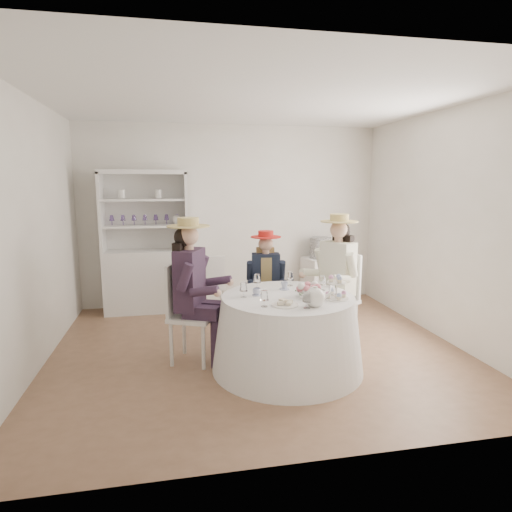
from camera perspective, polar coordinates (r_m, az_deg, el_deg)
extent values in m
plane|color=brown|center=(4.93, 0.23, -12.31)|extent=(4.50, 4.50, 0.00)
plane|color=white|center=(4.65, 0.25, 20.27)|extent=(4.50, 4.50, 0.00)
plane|color=silver|center=(6.56, -3.19, 5.36)|extent=(4.50, 0.00, 4.50)
plane|color=silver|center=(2.68, 8.62, -1.16)|extent=(4.50, 0.00, 4.50)
plane|color=silver|center=(4.71, -27.74, 2.51)|extent=(0.00, 4.50, 4.50)
plane|color=silver|center=(5.50, 23.96, 3.67)|extent=(0.00, 4.50, 4.50)
cone|color=white|center=(4.35, 4.20, -10.25)|extent=(1.51, 1.51, 0.73)
cylinder|color=white|center=(4.24, 4.27, -5.47)|extent=(1.31, 1.31, 0.02)
cube|color=silver|center=(6.40, -14.25, -3.22)|extent=(1.24, 0.56, 0.90)
cube|color=silver|center=(6.45, -14.52, 5.85)|extent=(1.20, 0.16, 1.10)
cube|color=silver|center=(6.24, -14.85, 10.75)|extent=(1.24, 0.56, 0.06)
cube|color=silver|center=(6.32, -19.90, 5.50)|extent=(0.08, 0.45, 1.10)
cube|color=silver|center=(6.25, -9.30, 5.91)|extent=(0.08, 0.45, 1.10)
cube|color=silver|center=(6.27, -14.55, 3.91)|extent=(1.15, 0.51, 0.03)
cube|color=silver|center=(6.25, -14.70, 7.28)|extent=(1.15, 0.51, 0.03)
sphere|color=white|center=(6.25, -10.46, 4.78)|extent=(0.14, 0.14, 0.14)
cube|color=silver|center=(6.79, 8.46, -3.16)|extent=(0.53, 0.53, 0.70)
cylinder|color=black|center=(6.69, 8.57, 1.10)|extent=(0.40, 0.40, 0.32)
cube|color=silver|center=(4.51, -8.44, -8.04)|extent=(0.56, 0.56, 0.04)
cylinder|color=silver|center=(4.39, -7.03, -11.95)|extent=(0.04, 0.04, 0.47)
cylinder|color=silver|center=(4.69, -5.61, -10.46)|extent=(0.04, 0.04, 0.47)
cylinder|color=silver|center=(4.51, -11.23, -11.46)|extent=(0.04, 0.04, 0.47)
cylinder|color=silver|center=(4.80, -9.56, -10.06)|extent=(0.04, 0.04, 0.47)
cube|color=silver|center=(4.50, -10.83, -4.31)|extent=(0.19, 0.39, 0.54)
cube|color=black|center=(4.42, -8.82, -3.11)|extent=(0.35, 0.44, 0.62)
cube|color=black|center=(4.36, -7.33, -7.48)|extent=(0.39, 0.27, 0.13)
cylinder|color=black|center=(4.42, -5.37, -11.62)|extent=(0.11, 0.11, 0.49)
cylinder|color=black|center=(4.18, -9.41, -2.79)|extent=(0.21, 0.16, 0.29)
cube|color=black|center=(4.53, -6.50, -6.78)|extent=(0.39, 0.27, 0.13)
cylinder|color=black|center=(4.59, -4.62, -10.77)|extent=(0.11, 0.11, 0.49)
cylinder|color=black|center=(4.59, -7.35, -1.63)|extent=(0.21, 0.16, 0.29)
cylinder|color=#D8A889|center=(4.35, -8.94, 1.15)|extent=(0.10, 0.10, 0.09)
sphere|color=#D8A889|center=(4.34, -8.98, 2.69)|extent=(0.20, 0.20, 0.20)
sphere|color=black|center=(4.36, -9.56, 2.50)|extent=(0.20, 0.20, 0.20)
cube|color=black|center=(4.41, -9.92, -0.74)|extent=(0.18, 0.27, 0.41)
cylinder|color=tan|center=(4.33, -9.01, 3.96)|extent=(0.43, 0.43, 0.01)
cylinder|color=tan|center=(4.32, -9.03, 4.52)|extent=(0.21, 0.21, 0.09)
cube|color=silver|center=(5.25, 1.30, -6.20)|extent=(0.41, 0.41, 0.04)
cylinder|color=silver|center=(5.16, -0.20, -8.91)|extent=(0.03, 0.03, 0.40)
cylinder|color=silver|center=(5.18, 3.06, -8.83)|extent=(0.03, 0.03, 0.40)
cylinder|color=silver|center=(5.44, -0.40, -7.93)|extent=(0.03, 0.03, 0.40)
cylinder|color=silver|center=(5.46, 2.69, -7.86)|extent=(0.03, 0.03, 0.40)
cube|color=silver|center=(5.34, 1.15, -3.17)|extent=(0.35, 0.07, 0.46)
cube|color=#181F31|center=(5.18, 1.30, -2.55)|extent=(0.35, 0.22, 0.53)
cube|color=tan|center=(5.18, 1.30, -2.55)|extent=(0.15, 0.22, 0.46)
cube|color=#181F31|center=(5.11, 0.49, -5.76)|extent=(0.16, 0.32, 0.11)
cylinder|color=#181F31|center=(5.07, 0.60, -9.13)|extent=(0.09, 0.09, 0.42)
cylinder|color=#181F31|center=(5.12, -0.77, -1.97)|extent=(0.10, 0.17, 0.25)
cube|color=#181F31|center=(5.13, 2.33, -5.73)|extent=(0.16, 0.32, 0.11)
cylinder|color=#181F31|center=(5.09, 2.47, -9.08)|extent=(0.09, 0.09, 0.42)
cylinder|color=#181F31|center=(5.15, 3.43, -1.91)|extent=(0.10, 0.17, 0.25)
cylinder|color=#D8A889|center=(5.13, 1.31, 0.54)|extent=(0.08, 0.08, 0.07)
sphere|color=#D8A889|center=(5.11, 1.31, 1.65)|extent=(0.17, 0.17, 0.17)
sphere|color=tan|center=(5.16, 1.27, 1.56)|extent=(0.17, 0.17, 0.17)
cube|color=tan|center=(5.22, 1.23, -0.71)|extent=(0.23, 0.10, 0.35)
cylinder|color=red|center=(5.10, 1.32, 2.56)|extent=(0.37, 0.37, 0.01)
cylinder|color=red|center=(5.10, 1.32, 2.97)|extent=(0.18, 0.18, 0.07)
cube|color=silver|center=(5.12, 10.55, -5.97)|extent=(0.58, 0.58, 0.04)
cylinder|color=silver|center=(5.17, 7.78, -8.58)|extent=(0.04, 0.04, 0.47)
cylinder|color=silver|center=(4.96, 10.79, -9.44)|extent=(0.04, 0.04, 0.47)
cylinder|color=silver|center=(5.42, 10.16, -7.77)|extent=(0.04, 0.04, 0.47)
cylinder|color=silver|center=(5.23, 13.12, -8.54)|extent=(0.04, 0.04, 0.47)
cube|color=silver|center=(5.20, 11.95, -2.51)|extent=(0.23, 0.37, 0.53)
cube|color=#EBEACC|center=(5.05, 10.84, -1.61)|extent=(0.38, 0.44, 0.62)
cube|color=#EBEACC|center=(5.06, 8.82, -5.11)|extent=(0.38, 0.30, 0.13)
cylinder|color=#EBEACC|center=(5.04, 7.63, -8.93)|extent=(0.11, 0.11, 0.49)
cylinder|color=#EBEACC|center=(5.13, 8.63, -0.50)|extent=(0.21, 0.18, 0.29)
cube|color=#EBEACC|center=(4.94, 10.54, -5.51)|extent=(0.38, 0.30, 0.13)
cylinder|color=#EBEACC|center=(4.93, 9.33, -9.43)|extent=(0.11, 0.11, 0.49)
cylinder|color=#EBEACC|center=(4.87, 12.60, -1.19)|extent=(0.21, 0.18, 0.29)
cylinder|color=#D8A889|center=(4.99, 10.96, 2.11)|extent=(0.10, 0.10, 0.09)
sphere|color=#D8A889|center=(4.98, 11.00, 3.44)|extent=(0.20, 0.20, 0.20)
sphere|color=black|center=(5.02, 11.33, 3.30)|extent=(0.20, 0.20, 0.20)
cube|color=black|center=(5.08, 11.49, 0.52)|extent=(0.20, 0.26, 0.40)
cylinder|color=tan|center=(4.97, 11.04, 4.54)|extent=(0.43, 0.43, 0.01)
cylinder|color=tan|center=(4.96, 11.05, 5.03)|extent=(0.21, 0.21, 0.09)
cube|color=silver|center=(6.08, -5.91, -4.09)|extent=(0.36, 0.36, 0.04)
cylinder|color=silver|center=(6.29, -4.71, -5.54)|extent=(0.03, 0.03, 0.39)
cylinder|color=silver|center=(6.26, -7.32, -5.66)|extent=(0.03, 0.03, 0.39)
cylinder|color=silver|center=(6.01, -4.37, -6.25)|extent=(0.03, 0.03, 0.39)
cylinder|color=silver|center=(5.99, -7.10, -6.38)|extent=(0.03, 0.03, 0.39)
cube|color=silver|center=(5.87, -5.79, -2.18)|extent=(0.34, 0.03, 0.45)
imported|color=white|center=(4.23, 0.09, -4.88)|extent=(0.09, 0.09, 0.06)
imported|color=white|center=(4.48, 3.82, -4.03)|extent=(0.08, 0.08, 0.07)
imported|color=white|center=(4.43, 6.59, -4.25)|extent=(0.10, 0.10, 0.07)
imported|color=white|center=(4.20, 6.88, -5.12)|extent=(0.21, 0.21, 0.05)
sphere|color=#E57284|center=(4.23, 7.77, -4.19)|extent=(0.07, 0.07, 0.07)
sphere|color=white|center=(4.26, 7.43, -4.08)|extent=(0.07, 0.07, 0.07)
sphere|color=#E57284|center=(4.26, 6.89, -4.04)|extent=(0.07, 0.07, 0.07)
sphere|color=white|center=(4.25, 6.41, -4.09)|extent=(0.07, 0.07, 0.07)
sphere|color=#E57284|center=(4.21, 6.20, -4.21)|extent=(0.07, 0.07, 0.07)
sphere|color=white|center=(4.17, 6.36, -4.34)|extent=(0.07, 0.07, 0.07)
sphere|color=#E57284|center=(4.15, 6.83, -4.42)|extent=(0.07, 0.07, 0.07)
sphere|color=white|center=(4.16, 7.39, -4.42)|extent=(0.07, 0.07, 0.07)
sphere|color=#E57284|center=(4.19, 7.76, -4.32)|extent=(0.07, 0.07, 0.07)
sphere|color=white|center=(3.90, 7.88, -5.51)|extent=(0.18, 0.18, 0.18)
cylinder|color=white|center=(3.93, 9.44, -5.26)|extent=(0.11, 0.03, 0.09)
cylinder|color=white|center=(3.87, 7.91, -4.19)|extent=(0.04, 0.04, 0.02)
cylinder|color=white|center=(3.92, 3.87, -6.51)|extent=(0.24, 0.24, 0.01)
cube|color=beige|center=(3.88, 3.27, -6.31)|extent=(0.06, 0.04, 0.03)
cube|color=beige|center=(3.91, 3.87, -6.02)|extent=(0.06, 0.05, 0.03)
cube|color=beige|center=(3.94, 4.47, -6.08)|extent=(0.07, 0.06, 0.03)
cube|color=beige|center=(3.94, 3.47, -5.89)|extent=(0.07, 0.07, 0.03)
cube|color=beige|center=(3.88, 4.42, -6.32)|extent=(0.06, 0.07, 0.03)
cylinder|color=white|center=(4.19, 10.59, -5.56)|extent=(0.24, 0.24, 0.01)
cylinder|color=white|center=(4.17, 10.62, -4.57)|extent=(0.02, 0.02, 0.16)
cylinder|color=white|center=(4.15, 10.66, -3.50)|extent=(0.18, 0.18, 0.01)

